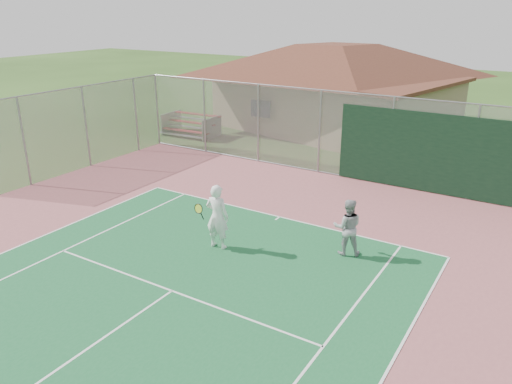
{
  "coord_description": "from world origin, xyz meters",
  "views": [
    {
      "loc": [
        7.46,
        -1.64,
        6.67
      ],
      "look_at": [
        0.22,
        10.01,
        1.55
      ],
      "focal_mm": 35.0,
      "sensor_mm": 36.0,
      "label": 1
    }
  ],
  "objects_px": {
    "bleachers": "(190,125)",
    "player_white_front": "(217,217)",
    "player_grey_back": "(347,228)",
    "clubhouse": "(335,79)"
  },
  "relations": [
    {
      "from": "bleachers",
      "to": "player_white_front",
      "type": "xyz_separation_m",
      "value": [
        9.31,
        -10.31,
        0.38
      ]
    },
    {
      "from": "clubhouse",
      "to": "player_white_front",
      "type": "relative_size",
      "value": 7.49
    },
    {
      "from": "bleachers",
      "to": "player_grey_back",
      "type": "height_order",
      "value": "player_grey_back"
    },
    {
      "from": "clubhouse",
      "to": "player_grey_back",
      "type": "relative_size",
      "value": 8.76
    },
    {
      "from": "player_grey_back",
      "to": "player_white_front",
      "type": "bearing_deg",
      "value": -0.55
    },
    {
      "from": "player_white_front",
      "to": "player_grey_back",
      "type": "xyz_separation_m",
      "value": [
        3.36,
        1.59,
        -0.14
      ]
    },
    {
      "from": "player_white_front",
      "to": "player_grey_back",
      "type": "height_order",
      "value": "player_white_front"
    },
    {
      "from": "bleachers",
      "to": "player_white_front",
      "type": "distance_m",
      "value": 13.89
    },
    {
      "from": "clubhouse",
      "to": "player_grey_back",
      "type": "bearing_deg",
      "value": -53.11
    },
    {
      "from": "bleachers",
      "to": "player_grey_back",
      "type": "xyz_separation_m",
      "value": [
        12.67,
        -8.71,
        0.24
      ]
    }
  ]
}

